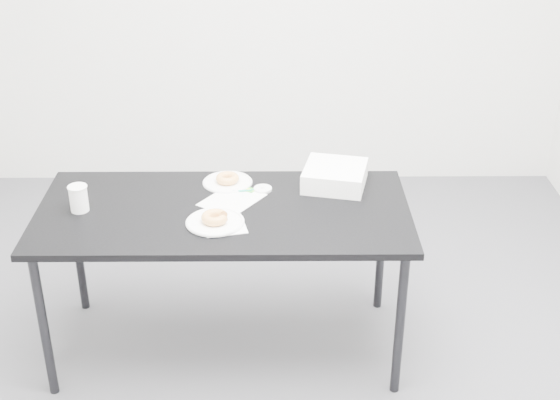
{
  "coord_description": "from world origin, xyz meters",
  "views": [
    {
      "loc": [
        0.13,
        -2.82,
        2.34
      ],
      "look_at": [
        0.15,
        0.02,
        0.86
      ],
      "focal_mm": 50.0,
      "sensor_mm": 36.0,
      "label": 1
    }
  ],
  "objects_px": {
    "scorecard": "(232,200)",
    "pen": "(246,191)",
    "donut_far": "(227,178)",
    "table": "(224,220)",
    "bakery_box": "(335,176)",
    "coffee_cup": "(79,198)",
    "plate_far": "(228,182)",
    "plate_near": "(215,222)",
    "donut_near": "(215,217)"
  },
  "relations": [
    {
      "from": "scorecard",
      "to": "pen",
      "type": "xyz_separation_m",
      "value": [
        0.06,
        0.08,
        0.01
      ]
    },
    {
      "from": "donut_far",
      "to": "pen",
      "type": "bearing_deg",
      "value": -45.75
    },
    {
      "from": "table",
      "to": "scorecard",
      "type": "relative_size",
      "value": 6.24
    },
    {
      "from": "bakery_box",
      "to": "coffee_cup",
      "type": "bearing_deg",
      "value": -155.28
    },
    {
      "from": "table",
      "to": "scorecard",
      "type": "bearing_deg",
      "value": 68.45
    },
    {
      "from": "table",
      "to": "bakery_box",
      "type": "relative_size",
      "value": 5.93
    },
    {
      "from": "plate_far",
      "to": "scorecard",
      "type": "bearing_deg",
      "value": -80.66
    },
    {
      "from": "scorecard",
      "to": "plate_near",
      "type": "relative_size",
      "value": 1.06
    },
    {
      "from": "donut_near",
      "to": "plate_near",
      "type": "bearing_deg",
      "value": 0.0
    },
    {
      "from": "donut_near",
      "to": "coffee_cup",
      "type": "height_order",
      "value": "coffee_cup"
    },
    {
      "from": "bakery_box",
      "to": "scorecard",
      "type": "bearing_deg",
      "value": -149.83
    },
    {
      "from": "pen",
      "to": "donut_near",
      "type": "xyz_separation_m",
      "value": [
        -0.12,
        -0.29,
        0.02
      ]
    },
    {
      "from": "scorecard",
      "to": "bakery_box",
      "type": "xyz_separation_m",
      "value": [
        0.47,
        0.15,
        0.04
      ]
    },
    {
      "from": "scorecard",
      "to": "coffee_cup",
      "type": "distance_m",
      "value": 0.66
    },
    {
      "from": "table",
      "to": "scorecard",
      "type": "xyz_separation_m",
      "value": [
        0.03,
        0.08,
        0.06
      ]
    },
    {
      "from": "table",
      "to": "plate_near",
      "type": "distance_m",
      "value": 0.14
    },
    {
      "from": "plate_near",
      "to": "donut_near",
      "type": "distance_m",
      "value": 0.02
    },
    {
      "from": "table",
      "to": "plate_far",
      "type": "xyz_separation_m",
      "value": [
        0.01,
        0.26,
        0.06
      ]
    },
    {
      "from": "donut_near",
      "to": "scorecard",
      "type": "bearing_deg",
      "value": 74.08
    },
    {
      "from": "donut_far",
      "to": "bakery_box",
      "type": "relative_size",
      "value": 0.39
    },
    {
      "from": "pen",
      "to": "plate_far",
      "type": "xyz_separation_m",
      "value": [
        -0.09,
        0.09,
        -0.0
      ]
    },
    {
      "from": "scorecard",
      "to": "donut_near",
      "type": "distance_m",
      "value": 0.22
    },
    {
      "from": "plate_far",
      "to": "coffee_cup",
      "type": "distance_m",
      "value": 0.68
    },
    {
      "from": "table",
      "to": "donut_far",
      "type": "xyz_separation_m",
      "value": [
        0.01,
        0.26,
        0.08
      ]
    },
    {
      "from": "plate_far",
      "to": "donut_far",
      "type": "bearing_deg",
      "value": 0.0
    },
    {
      "from": "pen",
      "to": "bakery_box",
      "type": "xyz_separation_m",
      "value": [
        0.41,
        0.07,
        0.04
      ]
    },
    {
      "from": "coffee_cup",
      "to": "table",
      "type": "bearing_deg",
      "value": 0.7
    },
    {
      "from": "table",
      "to": "bakery_box",
      "type": "bearing_deg",
      "value": 24.99
    },
    {
      "from": "scorecard",
      "to": "plate_near",
      "type": "xyz_separation_m",
      "value": [
        -0.06,
        -0.21,
        0.01
      ]
    },
    {
      "from": "scorecard",
      "to": "plate_near",
      "type": "distance_m",
      "value": 0.22
    },
    {
      "from": "scorecard",
      "to": "donut_far",
      "type": "height_order",
      "value": "donut_far"
    },
    {
      "from": "scorecard",
      "to": "donut_near",
      "type": "relative_size",
      "value": 2.25
    },
    {
      "from": "pen",
      "to": "coffee_cup",
      "type": "xyz_separation_m",
      "value": [
        -0.71,
        -0.17,
        0.05
      ]
    },
    {
      "from": "coffee_cup",
      "to": "pen",
      "type": "bearing_deg",
      "value": 13.61
    },
    {
      "from": "donut_near",
      "to": "coffee_cup",
      "type": "bearing_deg",
      "value": 168.56
    },
    {
      "from": "donut_far",
      "to": "coffee_cup",
      "type": "bearing_deg",
      "value": -157.16
    },
    {
      "from": "donut_far",
      "to": "plate_far",
      "type": "bearing_deg",
      "value": 0.0
    },
    {
      "from": "donut_near",
      "to": "plate_far",
      "type": "height_order",
      "value": "donut_near"
    },
    {
      "from": "plate_near",
      "to": "pen",
      "type": "bearing_deg",
      "value": 67.57
    },
    {
      "from": "plate_near",
      "to": "table",
      "type": "bearing_deg",
      "value": 78.06
    },
    {
      "from": "plate_near",
      "to": "bakery_box",
      "type": "distance_m",
      "value": 0.64
    },
    {
      "from": "pen",
      "to": "bakery_box",
      "type": "relative_size",
      "value": 0.44
    },
    {
      "from": "donut_near",
      "to": "bakery_box",
      "type": "height_order",
      "value": "bakery_box"
    },
    {
      "from": "plate_far",
      "to": "pen",
      "type": "bearing_deg",
      "value": -45.75
    },
    {
      "from": "table",
      "to": "bakery_box",
      "type": "xyz_separation_m",
      "value": [
        0.5,
        0.23,
        0.1
      ]
    },
    {
      "from": "scorecard",
      "to": "coffee_cup",
      "type": "bearing_deg",
      "value": -137.23
    },
    {
      "from": "plate_near",
      "to": "plate_far",
      "type": "distance_m",
      "value": 0.38
    },
    {
      "from": "donut_near",
      "to": "bakery_box",
      "type": "distance_m",
      "value": 0.64
    },
    {
      "from": "scorecard",
      "to": "bakery_box",
      "type": "height_order",
      "value": "bakery_box"
    },
    {
      "from": "pen",
      "to": "donut_near",
      "type": "height_order",
      "value": "donut_near"
    }
  ]
}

